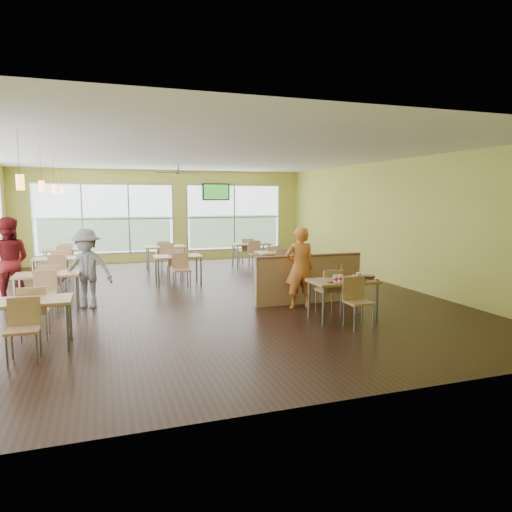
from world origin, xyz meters
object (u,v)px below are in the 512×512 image
(man_plaid, at_px, (300,268))
(food_basket, at_px, (368,277))
(half_wall_divider, at_px, (309,279))
(main_table, at_px, (343,286))

(man_plaid, height_order, food_basket, man_plaid)
(half_wall_divider, xyz_separation_m, man_plaid, (-0.37, -0.34, 0.31))
(half_wall_divider, relative_size, man_plaid, 1.44)
(half_wall_divider, bearing_deg, food_basket, -71.58)
(food_basket, bearing_deg, main_table, 174.76)
(man_plaid, relative_size, food_basket, 6.42)
(food_basket, bearing_deg, half_wall_divider, 108.42)
(half_wall_divider, xyz_separation_m, food_basket, (0.50, -1.50, 0.26))
(half_wall_divider, bearing_deg, man_plaid, -137.11)
(half_wall_divider, height_order, food_basket, half_wall_divider)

